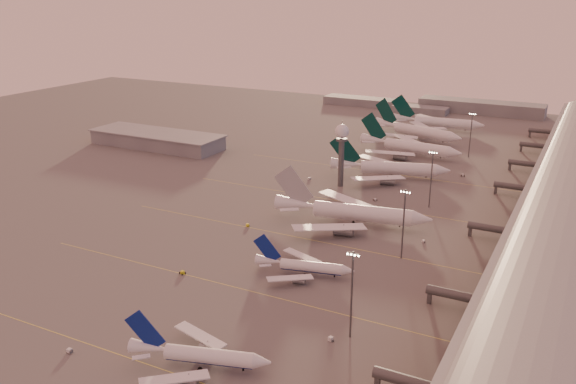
% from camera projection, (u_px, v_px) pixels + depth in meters
% --- Properties ---
extents(ground, '(700.00, 700.00, 0.00)m').
position_uv_depth(ground, '(176.00, 290.00, 188.89)').
color(ground, '#605D5D').
rests_on(ground, ground).
extents(taxiway_markings, '(180.00, 185.25, 0.02)m').
position_uv_depth(taxiway_markings, '(336.00, 244.00, 222.94)').
color(taxiway_markings, '#EEE054').
rests_on(taxiway_markings, ground).
extents(hangar, '(82.00, 27.00, 8.50)m').
position_uv_depth(hangar, '(157.00, 139.00, 357.60)').
color(hangar, slate).
rests_on(hangar, ground).
extents(radar_tower, '(6.40, 6.40, 31.10)m').
position_uv_depth(radar_tower, '(342.00, 143.00, 281.00)').
color(radar_tower, '#4E5055').
rests_on(radar_tower, ground).
extents(mast_a, '(3.60, 0.56, 25.00)m').
position_uv_depth(mast_a, '(352.00, 291.00, 159.24)').
color(mast_a, '#4E5055').
rests_on(mast_a, ground).
extents(mast_b, '(3.60, 0.56, 25.00)m').
position_uv_depth(mast_b, '(404.00, 221.00, 206.82)').
color(mast_b, '#4E5055').
rests_on(mast_b, ground).
extents(mast_c, '(3.60, 0.56, 25.00)m').
position_uv_depth(mast_c, '(431.00, 177.00, 255.28)').
color(mast_c, '#4E5055').
rests_on(mast_c, ground).
extents(mast_d, '(3.60, 0.56, 25.00)m').
position_uv_depth(mast_d, '(471.00, 133.00, 331.89)').
color(mast_d, '#4E5055').
rests_on(mast_d, ground).
extents(distant_horizon, '(165.00, 37.50, 9.00)m').
position_uv_depth(distant_horizon, '(443.00, 106.00, 460.11)').
color(distant_horizon, slate).
rests_on(distant_horizon, ground).
extents(narrowbody_near, '(36.02, 28.33, 14.46)m').
position_uv_depth(narrowbody_near, '(199.00, 357.00, 149.48)').
color(narrowbody_near, white).
rests_on(narrowbody_near, ground).
extents(narrowbody_mid, '(33.12, 26.14, 13.13)m').
position_uv_depth(narrowbody_mid, '(304.00, 268.00, 197.88)').
color(narrowbody_mid, white).
rests_on(narrowbody_mid, ground).
extents(widebody_white, '(62.89, 49.98, 22.27)m').
position_uv_depth(widebody_white, '(352.00, 215.00, 239.64)').
color(widebody_white, white).
rests_on(widebody_white, ground).
extents(greentail_a, '(57.48, 45.78, 21.43)m').
position_uv_depth(greentail_a, '(390.00, 171.00, 298.53)').
color(greentail_a, white).
rests_on(greentail_a, ground).
extents(greentail_b, '(60.02, 48.24, 21.82)m').
position_uv_depth(greentail_b, '(410.00, 149.00, 338.13)').
color(greentail_b, white).
rests_on(greentail_b, ground).
extents(greentail_c, '(60.56, 48.17, 22.69)m').
position_uv_depth(greentail_c, '(417.00, 133.00, 374.01)').
color(greentail_c, white).
rests_on(greentail_c, ground).
extents(greentail_d, '(60.72, 48.82, 22.07)m').
position_uv_depth(greentail_d, '(437.00, 124.00, 398.30)').
color(greentail_d, white).
rests_on(greentail_d, ground).
extents(gsv_truck_a, '(6.04, 2.46, 2.40)m').
position_uv_depth(gsv_truck_a, '(71.00, 349.00, 155.86)').
color(gsv_truck_a, silver).
rests_on(gsv_truck_a, ground).
extents(gsv_catering_a, '(6.04, 4.01, 4.56)m').
position_uv_depth(gsv_catering_a, '(332.00, 334.00, 160.83)').
color(gsv_catering_a, silver).
rests_on(gsv_catering_a, ground).
extents(gsv_tug_mid, '(4.11, 3.18, 1.03)m').
position_uv_depth(gsv_tug_mid, '(183.00, 273.00, 199.10)').
color(gsv_tug_mid, yellow).
rests_on(gsv_tug_mid, ground).
extents(gsv_truck_b, '(5.54, 3.20, 2.11)m').
position_uv_depth(gsv_truck_b, '(344.00, 271.00, 198.73)').
color(gsv_truck_b, silver).
rests_on(gsv_truck_b, ground).
extents(gsv_truck_c, '(5.09, 5.60, 2.26)m').
position_uv_depth(gsv_truck_c, '(249.00, 224.00, 238.75)').
color(gsv_truck_c, yellow).
rests_on(gsv_truck_c, ground).
extents(gsv_catering_b, '(4.83, 3.54, 3.62)m').
position_uv_depth(gsv_catering_b, '(424.00, 238.00, 223.26)').
color(gsv_catering_b, silver).
rests_on(gsv_catering_b, ground).
extents(gsv_tug_far, '(3.31, 3.59, 0.88)m').
position_uv_depth(gsv_tug_far, '(375.00, 200.00, 267.49)').
color(gsv_tug_far, silver).
rests_on(gsv_tug_far, ground).
extents(gsv_truck_d, '(2.98, 6.00, 2.32)m').
position_uv_depth(gsv_truck_d, '(310.00, 177.00, 296.94)').
color(gsv_truck_d, silver).
rests_on(gsv_truck_d, ground).
extents(gsv_tug_hangar, '(4.38, 3.30, 1.11)m').
position_uv_depth(gsv_tug_hangar, '(463.00, 175.00, 302.00)').
color(gsv_tug_hangar, silver).
rests_on(gsv_tug_hangar, ground).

